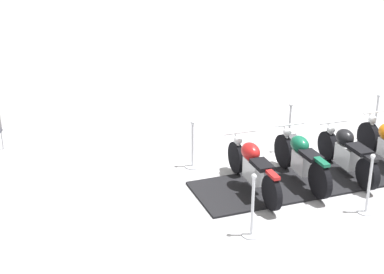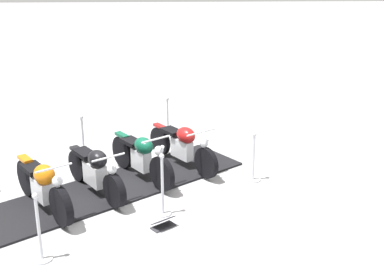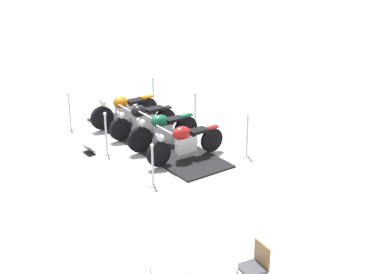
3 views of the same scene
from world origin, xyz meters
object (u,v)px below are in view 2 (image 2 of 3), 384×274
at_px(stanchion_left_rear, 168,127).
at_px(stanchion_right_mid, 163,193).
at_px(stanchion_right_front, 40,238).
at_px(info_placard, 163,224).
at_px(stanchion_left_mid, 84,148).
at_px(motorcycle_black, 96,171).
at_px(motorcycle_copper, 43,185).
at_px(motorcycle_maroon, 183,145).
at_px(stanchion_right_rear, 253,165).
at_px(motorcycle_forest, 142,156).

distance_m(stanchion_left_rear, stanchion_right_mid, 3.67).
xyz_separation_m(stanchion_right_front, info_placard, (0.89, -1.83, -0.31)).
relative_size(stanchion_left_mid, info_placard, 2.54).
bearing_deg(motorcycle_black, motorcycle_copper, -88.25).
xyz_separation_m(stanchion_left_rear, stanchion_right_front, (-5.03, 1.91, -0.01)).
distance_m(motorcycle_black, stanchion_left_mid, 1.56).
distance_m(stanchion_right_mid, stanchion_left_mid, 2.88).
height_order(motorcycle_copper, stanchion_left_mid, stanchion_left_mid).
bearing_deg(motorcycle_maroon, info_placard, -44.84).
bearing_deg(stanchion_right_rear, motorcycle_copper, 106.49).
relative_size(stanchion_right_rear, stanchion_right_front, 0.93).
bearing_deg(stanchion_right_mid, motorcycle_forest, 16.50).
distance_m(motorcycle_copper, info_placard, 2.26).
xyz_separation_m(motorcycle_forest, motorcycle_maroon, (0.62, -0.85, -0.00)).
relative_size(motorcycle_black, motorcycle_forest, 0.99).
bearing_deg(stanchion_left_rear, motorcycle_copper, 147.65).
relative_size(stanchion_right_rear, info_placard, 2.31).
relative_size(stanchion_left_rear, stanchion_right_front, 1.03).
height_order(motorcycle_copper, stanchion_right_front, stanchion_right_front).
bearing_deg(stanchion_right_front, stanchion_right_mid, -53.23).
relative_size(motorcycle_forest, stanchion_right_front, 1.63).
bearing_deg(stanchion_right_mid, motorcycle_black, 57.03).
bearing_deg(stanchion_right_rear, motorcycle_forest, 87.74).
bearing_deg(stanchion_left_rear, motorcycle_black, 154.42).
bearing_deg(motorcycle_maroon, stanchion_left_rear, 155.80).
xyz_separation_m(stanchion_right_rear, info_placard, (-1.83, 1.81, -0.27)).
bearing_deg(stanchion_left_rear, stanchion_left_mid, 126.77).
height_order(stanchion_right_rear, info_placard, stanchion_right_rear).
relative_size(motorcycle_maroon, stanchion_left_mid, 1.67).
bearing_deg(motorcycle_copper, info_placard, 36.86).
height_order(motorcycle_black, motorcycle_forest, motorcycle_forest).
bearing_deg(motorcycle_forest, motorcycle_maroon, 90.46).
relative_size(motorcycle_copper, motorcycle_black, 1.03).
xyz_separation_m(motorcycle_forest, stanchion_right_mid, (-1.45, -0.43, -0.12)).
distance_m(motorcycle_copper, motorcycle_black, 1.05).
distance_m(motorcycle_forest, info_placard, 2.02).
height_order(motorcycle_maroon, stanchion_left_rear, stanchion_left_rear).
height_order(stanchion_right_rear, stanchion_right_front, stanchion_right_front).
relative_size(motorcycle_forest, stanchion_left_mid, 1.58).
bearing_deg(stanchion_right_mid, stanchion_left_mid, 36.77).
distance_m(motorcycle_maroon, stanchion_left_mid, 2.16).
distance_m(motorcycle_maroon, stanchion_right_front, 4.09).
relative_size(motorcycle_copper, info_placard, 4.12).
bearing_deg(stanchion_left_mid, motorcycle_maroon, -96.58).
xyz_separation_m(motorcycle_maroon, stanchion_right_rear, (-0.70, -1.40, -0.20)).
bearing_deg(stanchion_right_rear, stanchion_right_front, 126.77).
bearing_deg(stanchion_right_rear, motorcycle_maroon, 63.30).
bearing_deg(stanchion_left_mid, stanchion_right_front, 178.57).
height_order(stanchion_right_mid, stanchion_left_mid, stanchion_right_mid).
distance_m(motorcycle_copper, motorcycle_maroon, 3.14).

